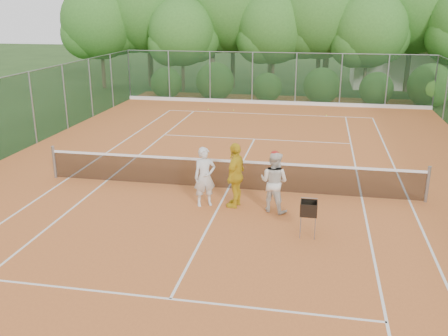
% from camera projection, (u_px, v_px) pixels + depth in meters
% --- Properties ---
extents(ground, '(120.00, 120.00, 0.00)m').
position_uv_depth(ground, '(228.00, 189.00, 15.82)').
color(ground, '#244017').
rests_on(ground, ground).
extents(clay_court, '(18.00, 36.00, 0.02)m').
position_uv_depth(clay_court, '(228.00, 189.00, 15.82)').
color(clay_court, '#C6682D').
rests_on(clay_court, ground).
extents(club_building, '(8.00, 5.00, 3.00)m').
position_uv_depth(club_building, '(409.00, 65.00, 36.20)').
color(club_building, beige).
rests_on(club_building, ground).
extents(tennis_net, '(11.97, 0.10, 1.10)m').
position_uv_depth(tennis_net, '(228.00, 174.00, 15.66)').
color(tennis_net, gray).
rests_on(tennis_net, clay_court).
extents(player_white, '(0.75, 0.65, 1.74)m').
position_uv_depth(player_white, '(205.00, 177.00, 14.25)').
color(player_white, silver).
rests_on(player_white, clay_court).
extents(player_center_grp, '(1.02, 0.92, 1.77)m').
position_uv_depth(player_center_grp, '(274.00, 182.00, 13.85)').
color(player_center_grp, silver).
rests_on(player_center_grp, clay_court).
extents(player_yellow, '(0.66, 1.17, 1.89)m').
position_uv_depth(player_yellow, '(236.00, 175.00, 14.17)').
color(player_yellow, gold).
rests_on(player_yellow, clay_court).
extents(ball_hopper, '(0.40, 0.40, 0.92)m').
position_uv_depth(ball_hopper, '(309.00, 209.00, 12.33)').
color(ball_hopper, gray).
rests_on(ball_hopper, clay_court).
extents(stray_ball_a, '(0.07, 0.07, 0.07)m').
position_uv_depth(stray_ball_a, '(208.00, 109.00, 28.00)').
color(stray_ball_a, '#C1E535').
rests_on(stray_ball_a, clay_court).
extents(stray_ball_b, '(0.07, 0.07, 0.07)m').
position_uv_depth(stray_ball_b, '(234.00, 110.00, 27.77)').
color(stray_ball_b, '#DCEE37').
rests_on(stray_ball_b, clay_court).
extents(stray_ball_c, '(0.07, 0.07, 0.07)m').
position_uv_depth(stray_ball_c, '(326.00, 115.00, 26.45)').
color(stray_ball_c, '#CBE635').
rests_on(stray_ball_c, clay_court).
extents(court_markings, '(11.03, 23.83, 0.01)m').
position_uv_depth(court_markings, '(228.00, 189.00, 15.82)').
color(court_markings, white).
rests_on(court_markings, clay_court).
extents(fence_back, '(18.07, 0.07, 3.00)m').
position_uv_depth(fence_back, '(274.00, 79.00, 29.38)').
color(fence_back, '#19381E').
rests_on(fence_back, clay_court).
extents(tropical_treeline, '(32.10, 8.49, 15.03)m').
position_uv_depth(tropical_treeline, '(305.00, 14.00, 32.91)').
color(tropical_treeline, brown).
rests_on(tropical_treeline, ground).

